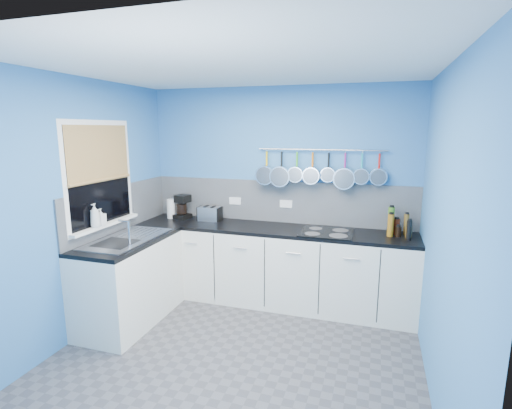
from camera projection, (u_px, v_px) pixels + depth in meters
The scene contains 43 objects.
floor at pixel (237, 357), 3.48m from camera, with size 3.20×3.00×0.02m, color #47474C.
ceiling at pixel (233, 64), 3.00m from camera, with size 3.20×3.00×0.02m, color white.
wall_back at pixel (279, 193), 4.66m from camera, with size 3.20×0.02×2.50m, color teal.
wall_front at pixel (124, 293), 1.83m from camera, with size 3.20×0.02×2.50m, color teal.
wall_left at pixel (78, 210), 3.71m from camera, with size 0.02×3.00×2.50m, color teal.
wall_right at pixel (445, 237), 2.77m from camera, with size 0.02×3.00×2.50m, color teal.
backsplash_back at pixel (278, 202), 4.65m from camera, with size 3.20×0.02×0.50m, color gray.
backsplash_left at pixel (120, 208), 4.29m from camera, with size 0.02×1.80×0.50m, color gray.
cabinet_run_back at pixel (272, 266), 4.52m from camera, with size 3.20×0.60×0.86m, color silver.
worktop_back at pixel (272, 229), 4.44m from camera, with size 3.20×0.60×0.04m, color black.
cabinet_run_left at pixel (130, 282), 4.06m from camera, with size 0.60×1.20×0.86m, color silver.
worktop_left at pixel (127, 241), 3.97m from camera, with size 0.60×1.20×0.04m, color black.
window_frame at pixel (100, 175), 3.93m from camera, with size 0.01×1.00×1.10m, color white.
window_glass at pixel (100, 175), 3.92m from camera, with size 0.01×0.90×1.00m, color black.
bamboo_blind at pixel (99, 153), 3.88m from camera, with size 0.01×0.90×0.55m, color tan.
window_sill at pixel (106, 224), 4.02m from camera, with size 0.10×0.98×0.03m, color white.
sink_unit at pixel (127, 239), 3.97m from camera, with size 0.50×0.95×0.01m, color silver.
mixer_tap at pixel (129, 232), 3.73m from camera, with size 0.12×0.08×0.26m, color silver, non-canonical shape.
socket_left at pixel (235, 201), 4.81m from camera, with size 0.15×0.01×0.09m, color white.
socket_right at pixel (286, 204), 4.62m from camera, with size 0.15×0.01×0.09m, color white.
pot_rail at pixel (321, 150), 4.35m from camera, with size 0.02×0.02×1.45m, color silver.
soap_bottle_a at pixel (95, 215), 3.82m from camera, with size 0.09×0.09×0.24m, color white.
soap_bottle_b at pixel (101, 217), 3.91m from camera, with size 0.08×0.08×0.17m, color white.
paper_towel at pixel (171, 209), 4.88m from camera, with size 0.11×0.11×0.24m, color white.
coffee_maker at pixel (182, 207), 4.85m from camera, with size 0.17×0.19×0.30m, color black, non-canonical shape.
toaster at pixel (210, 214), 4.75m from camera, with size 0.27×0.15×0.17m, color silver.
canister at pixel (215, 215), 4.77m from camera, with size 0.10×0.10×0.14m, color silver.
hob at pixel (327, 233), 4.19m from camera, with size 0.57×0.50×0.01m, color black.
pan_0 at pixel (267, 167), 4.57m from camera, with size 0.23×0.12×0.42m, color silver, non-canonical shape.
pan_1 at pixel (281, 168), 4.52m from camera, with size 0.24×0.13×0.43m, color silver, non-canonical shape.
pan_2 at pixel (297, 166), 4.46m from camera, with size 0.18×0.12×0.37m, color silver, non-canonical shape.
pan_3 at pixel (312, 167), 4.40m from camera, with size 0.20×0.13×0.39m, color silver, non-canonical shape.
pan_4 at pixel (328, 166), 4.35m from camera, with size 0.17×0.08×0.36m, color silver, non-canonical shape.
pan_5 at pixel (345, 170), 4.30m from camera, with size 0.24×0.10×0.43m, color silver, non-canonical shape.
pan_6 at pixel (362, 167), 4.24m from camera, with size 0.18×0.09×0.37m, color silver, non-canonical shape.
pan_7 at pixel (379, 168), 4.19m from camera, with size 0.19×0.07×0.38m, color silver, non-canonical shape.
condiment_0 at pixel (406, 224), 4.10m from camera, with size 0.05×0.05×0.23m, color brown.
condiment_1 at pixel (396, 227), 4.13m from camera, with size 0.07×0.07×0.17m, color #4C190C.
condiment_2 at pixel (391, 221), 4.12m from camera, with size 0.07×0.07×0.30m, color #3F721E.
condiment_3 at pixel (409, 232), 4.01m from camera, with size 0.07×0.07×0.12m, color brown.
condiment_4 at pixel (398, 232), 4.04m from camera, with size 0.06×0.06×0.11m, color black.
condiment_5 at pixel (391, 225), 4.05m from camera, with size 0.06×0.06×0.24m, color #8C5914.
condiment_6 at pixel (409, 230), 3.91m from camera, with size 0.05×0.05×0.20m, color black.
Camera 1 is at (1.11, -2.96, 2.02)m, focal length 27.10 mm.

